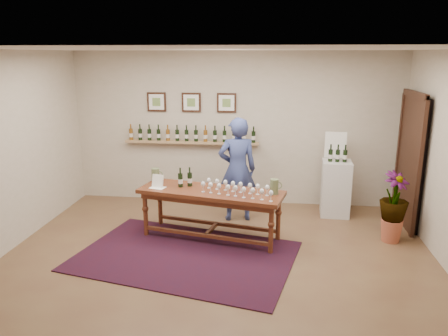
# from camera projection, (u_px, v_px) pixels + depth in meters

# --- Properties ---
(ground) EXTENTS (6.00, 6.00, 0.00)m
(ground) POSITION_uv_depth(u_px,v_px,m) (217.00, 260.00, 5.98)
(ground) COLOR brown
(ground) RESTS_ON ground
(room_shell) EXTENTS (6.00, 6.00, 6.00)m
(room_shell) POSITION_uv_depth(u_px,v_px,m) (358.00, 155.00, 7.24)
(room_shell) COLOR beige
(room_shell) RESTS_ON ground
(rug) EXTENTS (3.29, 2.54, 0.02)m
(rug) POSITION_uv_depth(u_px,v_px,m) (185.00, 256.00, 6.09)
(rug) COLOR #450C13
(rug) RESTS_ON ground
(tasting_table) EXTENTS (2.26, 1.12, 0.77)m
(tasting_table) POSITION_uv_depth(u_px,v_px,m) (211.00, 198.00, 6.54)
(tasting_table) COLOR #4D2913
(tasting_table) RESTS_ON ground
(table_glasses) EXTENTS (1.24, 0.62, 0.17)m
(table_glasses) POSITION_uv_depth(u_px,v_px,m) (234.00, 188.00, 6.33)
(table_glasses) COLOR white
(table_glasses) RESTS_ON tasting_table
(table_bottles) EXTENTS (0.31, 0.21, 0.30)m
(table_bottles) POSITION_uv_depth(u_px,v_px,m) (185.00, 177.00, 6.66)
(table_bottles) COLOR black
(table_bottles) RESTS_ON tasting_table
(pitcher_left) EXTENTS (0.19, 0.19, 0.23)m
(pitcher_left) POSITION_uv_depth(u_px,v_px,m) (156.00, 175.00, 6.87)
(pitcher_left) COLOR #5B6841
(pitcher_left) RESTS_ON tasting_table
(pitcher_right) EXTENTS (0.17, 0.17, 0.22)m
(pitcher_right) POSITION_uv_depth(u_px,v_px,m) (274.00, 187.00, 6.32)
(pitcher_right) COLOR #5B6841
(pitcher_right) RESTS_ON tasting_table
(menu_card) EXTENTS (0.26, 0.21, 0.20)m
(menu_card) POSITION_uv_depth(u_px,v_px,m) (158.00, 181.00, 6.62)
(menu_card) COLOR white
(menu_card) RESTS_ON tasting_table
(display_pedestal) EXTENTS (0.51, 0.51, 0.96)m
(display_pedestal) POSITION_uv_depth(u_px,v_px,m) (336.00, 188.00, 7.56)
(display_pedestal) COLOR silver
(display_pedestal) RESTS_ON ground
(pedestal_bottles) EXTENTS (0.32, 0.10, 0.32)m
(pedestal_bottles) POSITION_uv_depth(u_px,v_px,m) (338.00, 153.00, 7.36)
(pedestal_bottles) COLOR black
(pedestal_bottles) RESTS_ON display_pedestal
(info_sign) EXTENTS (0.36, 0.04, 0.50)m
(info_sign) POSITION_uv_depth(u_px,v_px,m) (335.00, 145.00, 7.54)
(info_sign) COLOR white
(info_sign) RESTS_ON display_pedestal
(potted_plant) EXTENTS (0.69, 0.69, 0.93)m
(potted_plant) POSITION_uv_depth(u_px,v_px,m) (394.00, 207.00, 6.46)
(potted_plant) COLOR #A55037
(potted_plant) RESTS_ON ground
(person) EXTENTS (0.71, 0.55, 1.75)m
(person) POSITION_uv_depth(u_px,v_px,m) (237.00, 170.00, 7.25)
(person) COLOR navy
(person) RESTS_ON ground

